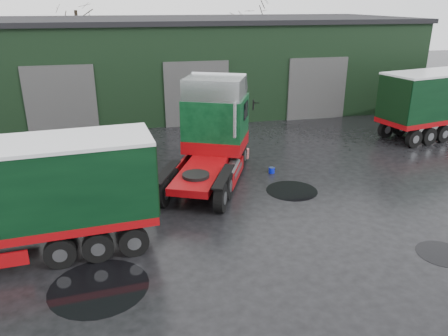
{
  "coord_description": "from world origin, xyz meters",
  "views": [
    {
      "loc": [
        -2.32,
        -12.58,
        7.39
      ],
      "look_at": [
        0.98,
        1.89,
        1.7
      ],
      "focal_mm": 35.0,
      "sensor_mm": 36.0,
      "label": 1
    }
  ],
  "objects_px": {
    "wash_bucket": "(272,170)",
    "warehouse": "(183,63)",
    "tree_back_a": "(78,33)",
    "tree_back_b": "(250,41)",
    "hero_tractor": "(206,136)"
  },
  "relations": [
    {
      "from": "hero_tractor",
      "to": "wash_bucket",
      "type": "height_order",
      "value": "hero_tractor"
    },
    {
      "from": "wash_bucket",
      "to": "warehouse",
      "type": "bearing_deg",
      "value": 97.5
    },
    {
      "from": "hero_tractor",
      "to": "tree_back_a",
      "type": "relative_size",
      "value": 0.74
    },
    {
      "from": "warehouse",
      "to": "tree_back_a",
      "type": "distance_m",
      "value": 12.9
    },
    {
      "from": "hero_tractor",
      "to": "tree_back_b",
      "type": "xyz_separation_m",
      "value": [
        9.21,
        25.5,
        1.58
      ]
    },
    {
      "from": "tree_back_b",
      "to": "hero_tractor",
      "type": "bearing_deg",
      "value": -109.85
    },
    {
      "from": "hero_tractor",
      "to": "tree_back_b",
      "type": "height_order",
      "value": "tree_back_b"
    },
    {
      "from": "hero_tractor",
      "to": "wash_bucket",
      "type": "bearing_deg",
      "value": 35.34
    },
    {
      "from": "tree_back_a",
      "to": "tree_back_b",
      "type": "height_order",
      "value": "tree_back_a"
    },
    {
      "from": "wash_bucket",
      "to": "tree_back_a",
      "type": "height_order",
      "value": "tree_back_a"
    },
    {
      "from": "tree_back_a",
      "to": "tree_back_b",
      "type": "distance_m",
      "value": 16.03
    },
    {
      "from": "wash_bucket",
      "to": "tree_back_a",
      "type": "relative_size",
      "value": 0.03
    },
    {
      "from": "warehouse",
      "to": "wash_bucket",
      "type": "height_order",
      "value": "warehouse"
    },
    {
      "from": "warehouse",
      "to": "tree_back_b",
      "type": "distance_m",
      "value": 12.82
    },
    {
      "from": "hero_tractor",
      "to": "wash_bucket",
      "type": "xyz_separation_m",
      "value": [
        3.17,
        0.62,
        -2.05
      ]
    }
  ]
}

